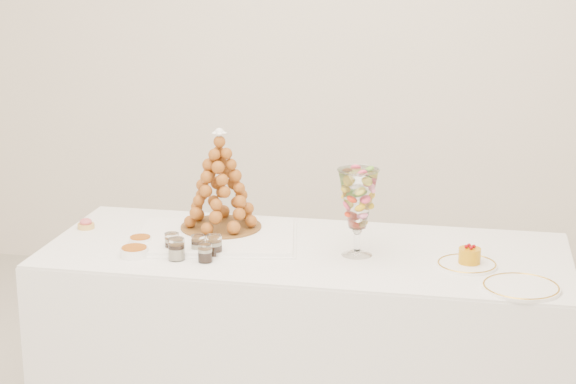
# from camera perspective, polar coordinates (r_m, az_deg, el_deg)

# --- Properties ---
(buffet_table) EXTENTS (1.90, 0.79, 0.72)m
(buffet_table) POSITION_cam_1_polar(r_m,az_deg,el_deg) (3.60, 1.00, -8.78)
(buffet_table) COLOR white
(buffet_table) RESTS_ON ground
(lace_tray) EXTENTS (0.64, 0.53, 0.02)m
(lace_tray) POSITION_cam_1_polar(r_m,az_deg,el_deg) (3.58, -4.25, -2.68)
(lace_tray) COLOR white
(lace_tray) RESTS_ON buffet_table
(macaron_vase) EXTENTS (0.14, 0.14, 0.31)m
(macaron_vase) POSITION_cam_1_polar(r_m,az_deg,el_deg) (3.36, 4.16, -0.47)
(macaron_vase) COLOR white
(macaron_vase) RESTS_ON buffet_table
(cake_plate) EXTENTS (0.21, 0.21, 0.01)m
(cake_plate) POSITION_cam_1_polar(r_m,az_deg,el_deg) (3.35, 10.55, -4.25)
(cake_plate) COLOR white
(cake_plate) RESTS_ON buffet_table
(spare_plate) EXTENTS (0.25, 0.25, 0.01)m
(spare_plate) POSITION_cam_1_polar(r_m,az_deg,el_deg) (3.18, 13.64, -5.51)
(spare_plate) COLOR white
(spare_plate) RESTS_ON buffet_table
(pink_tart) EXTENTS (0.06, 0.06, 0.04)m
(pink_tart) POSITION_cam_1_polar(r_m,az_deg,el_deg) (3.78, -11.89, -1.88)
(pink_tart) COLOR tan
(pink_tart) RESTS_ON buffet_table
(verrine_a) EXTENTS (0.05, 0.05, 0.07)m
(verrine_a) POSITION_cam_1_polar(r_m,az_deg,el_deg) (3.45, -6.89, -2.99)
(verrine_a) COLOR white
(verrine_a) RESTS_ON buffet_table
(verrine_b) EXTENTS (0.06, 0.06, 0.07)m
(verrine_b) POSITION_cam_1_polar(r_m,az_deg,el_deg) (3.43, -5.36, -3.10)
(verrine_b) COLOR white
(verrine_b) RESTS_ON buffet_table
(verrine_c) EXTENTS (0.06, 0.06, 0.08)m
(verrine_c) POSITION_cam_1_polar(r_m,az_deg,el_deg) (3.39, -4.41, -3.20)
(verrine_c) COLOR white
(verrine_c) RESTS_ON buffet_table
(verrine_d) EXTENTS (0.06, 0.06, 0.08)m
(verrine_d) POSITION_cam_1_polar(r_m,az_deg,el_deg) (3.37, -6.63, -3.38)
(verrine_d) COLOR white
(verrine_d) RESTS_ON buffet_table
(verrine_e) EXTENTS (0.06, 0.06, 0.07)m
(verrine_e) POSITION_cam_1_polar(r_m,az_deg,el_deg) (3.34, -4.93, -3.60)
(verrine_e) COLOR white
(verrine_e) RESTS_ON buffet_table
(ramekin_back) EXTENTS (0.08, 0.08, 0.03)m
(ramekin_back) POSITION_cam_1_polar(r_m,az_deg,el_deg) (3.56, -8.75, -2.88)
(ramekin_back) COLOR white
(ramekin_back) RESTS_ON buffet_table
(ramekin_front) EXTENTS (0.10, 0.10, 0.03)m
(ramekin_front) POSITION_cam_1_polar(r_m,az_deg,el_deg) (3.43, -9.10, -3.54)
(ramekin_front) COLOR white
(ramekin_front) RESTS_ON buffet_table
(croquembouche) EXTENTS (0.31, 0.31, 0.38)m
(croquembouche) POSITION_cam_1_polar(r_m,az_deg,el_deg) (3.61, -4.04, 0.72)
(croquembouche) COLOR brown
(croquembouche) RESTS_ON lace_tray
(mousse_cake) EXTENTS (0.08, 0.08, 0.07)m
(mousse_cake) POSITION_cam_1_polar(r_m,az_deg,el_deg) (3.35, 10.71, -3.71)
(mousse_cake) COLOR #C38309
(mousse_cake) RESTS_ON cake_plate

